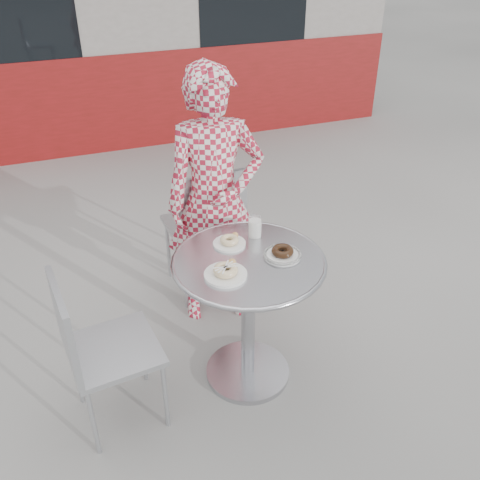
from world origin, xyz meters
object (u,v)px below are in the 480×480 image
object	(u,v)px
bistro_table	(248,291)
milk_cup	(255,227)
chair_far	(204,251)
plate_far	(230,241)
plate_checker	(282,254)
chair_left	(116,377)
seated_person	(215,201)
plate_near	(226,272)

from	to	relation	value
bistro_table	milk_cup	distance (m)	0.33
chair_far	plate_far	distance (m)	0.88
plate_far	plate_checker	world-z (taller)	plate_checker
plate_far	chair_left	bearing A→B (deg)	-163.28
bistro_table	plate_checker	xyz separation A→B (m)	(0.17, -0.03, 0.20)
bistro_table	seated_person	bearing A→B (deg)	87.36
chair_left	plate_near	xyz separation A→B (m)	(0.57, -0.05, 0.53)
chair_left	milk_cup	xyz separation A→B (m)	(0.83, 0.23, 0.56)
seated_person	plate_checker	world-z (taller)	seated_person
plate_far	plate_checker	distance (m)	0.28
chair_left	plate_far	xyz separation A→B (m)	(0.68, 0.20, 0.53)
bistro_table	plate_far	world-z (taller)	plate_far
chair_left	milk_cup	bearing A→B (deg)	-80.73
plate_near	milk_cup	size ratio (longest dim) A/B	1.79
plate_near	plate_checker	bearing A→B (deg)	10.14
plate_checker	milk_cup	size ratio (longest dim) A/B	1.67
bistro_table	milk_cup	size ratio (longest dim) A/B	6.83
bistro_table	plate_checker	distance (m)	0.27
bistro_table	chair_left	size ratio (longest dim) A/B	0.90
chair_left	milk_cup	world-z (taller)	milk_cup
plate_far	plate_near	xyz separation A→B (m)	(-0.11, -0.25, 0.00)
chair_far	chair_left	distance (m)	1.18
bistro_table	seated_person	world-z (taller)	seated_person
seated_person	plate_checker	distance (m)	0.66
seated_person	plate_far	bearing A→B (deg)	-90.68
bistro_table	plate_near	world-z (taller)	plate_near
seated_person	plate_checker	bearing A→B (deg)	-69.89
plate_checker	milk_cup	distance (m)	0.23
plate_near	plate_checker	world-z (taller)	plate_near
plate_checker	bistro_table	bearing A→B (deg)	170.84
bistro_table	milk_cup	world-z (taller)	milk_cup
bistro_table	plate_near	bearing A→B (deg)	-150.53
bistro_table	plate_far	distance (m)	0.27
chair_left	seated_person	size ratio (longest dim) A/B	0.55
plate_far	plate_near	bearing A→B (deg)	-113.17
chair_left	chair_far	bearing A→B (deg)	-45.35
bistro_table	plate_checker	world-z (taller)	plate_checker
plate_near	plate_far	bearing A→B (deg)	66.83
seated_person	milk_cup	world-z (taller)	seated_person
plate_far	milk_cup	size ratio (longest dim) A/B	1.47
plate_far	milk_cup	bearing A→B (deg)	11.07
plate_near	milk_cup	xyz separation A→B (m)	(0.26, 0.28, 0.03)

